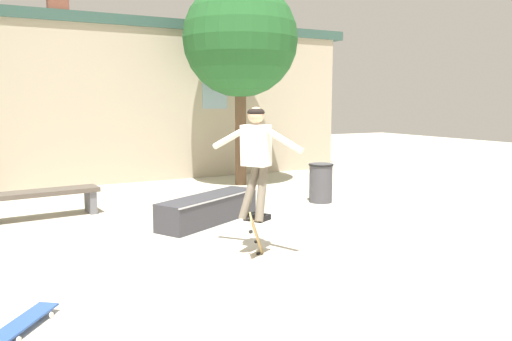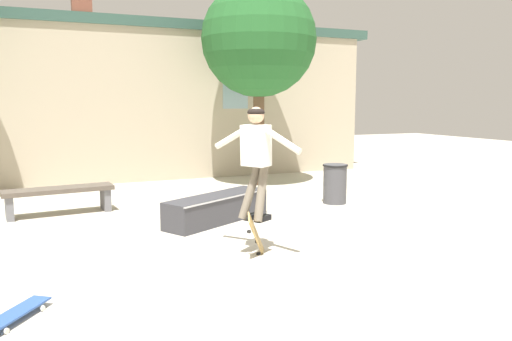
{
  "view_description": "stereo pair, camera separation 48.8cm",
  "coord_description": "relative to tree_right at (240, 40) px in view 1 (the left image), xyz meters",
  "views": [
    {
      "loc": [
        -2.61,
        -5.22,
        1.98
      ],
      "look_at": [
        0.33,
        0.38,
        1.12
      ],
      "focal_mm": 35.0,
      "sensor_mm": 36.0,
      "label": 1
    },
    {
      "loc": [
        -2.17,
        -5.43,
        1.98
      ],
      "look_at": [
        0.33,
        0.38,
        1.12
      ],
      "focal_mm": 35.0,
      "sensor_mm": 36.0,
      "label": 2
    }
  ],
  "objects": [
    {
      "name": "skateboard_resting",
      "position": [
        -5.1,
        -6.1,
        -3.35
      ],
      "size": [
        0.63,
        0.76,
        0.08
      ],
      "rotation": [
        0.0,
        0.0,
        4.08
      ],
      "color": "#2D519E",
      "rests_on": "ground_plane"
    },
    {
      "name": "tree_right",
      "position": [
        0.0,
        0.0,
        0.0
      ],
      "size": [
        2.69,
        2.69,
        4.79
      ],
      "color": "brown",
      "rests_on": "ground_plane"
    },
    {
      "name": "building_backdrop",
      "position": [
        -2.62,
        1.71,
        -1.34
      ],
      "size": [
        13.4,
        0.52,
        5.05
      ],
      "color": "#B7A88E",
      "rests_on": "ground_plane"
    },
    {
      "name": "park_bench",
      "position": [
        -4.56,
        -1.6,
        -3.06
      ],
      "size": [
        1.88,
        0.66,
        0.49
      ],
      "rotation": [
        0.0,
        0.0,
        0.1
      ],
      "color": "brown",
      "rests_on": "ground_plane"
    },
    {
      "name": "skate_ledge",
      "position": [
        -2.16,
        -3.21,
        -3.19
      ],
      "size": [
        2.04,
        1.46,
        0.45
      ],
      "rotation": [
        0.0,
        0.0,
        0.5
      ],
      "color": "#38383D",
      "rests_on": "ground_plane"
    },
    {
      "name": "trash_bin",
      "position": [
        0.47,
        -2.67,
        -3.01
      ],
      "size": [
        0.5,
        0.5,
        0.78
      ],
      "color": "#47474C",
      "rests_on": "ground_plane"
    },
    {
      "name": "skateboard_flipping",
      "position": [
        -2.31,
        -5.21,
        -3.15
      ],
      "size": [
        0.42,
        0.5,
        0.71
      ],
      "rotation": [
        0.0,
        0.0,
        0.77
      ],
      "color": "#AD894C"
    },
    {
      "name": "skater",
      "position": [
        -2.29,
        -5.15,
        -2.08
      ],
      "size": [
        0.74,
        1.21,
        1.46
      ],
      "rotation": [
        0.0,
        0.0,
        0.52
      ],
      "color": "silver"
    },
    {
      "name": "ground_plane",
      "position": [
        -2.61,
        -5.53,
        -3.42
      ],
      "size": [
        40.0,
        40.0,
        0.0
      ],
      "primitive_type": "plane",
      "color": "beige"
    }
  ]
}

